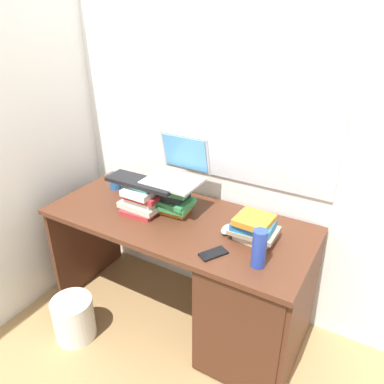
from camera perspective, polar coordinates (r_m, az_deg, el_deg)
The scene contains 14 objects.
ground_plane at distance 2.55m, azimuth -1.96°, elevation -18.10°, with size 6.00×6.00×0.00m, color #9E7A4C.
wall_back at distance 2.18m, azimuth 2.88°, elevation 13.56°, with size 6.00×0.06×2.60m.
wall_left at distance 2.49m, azimuth -21.53°, elevation 13.45°, with size 0.05×6.00×2.60m, color silver.
desk at distance 2.13m, azimuth 6.61°, elevation -14.58°, with size 1.51×0.65×0.72m.
book_stack_tall at distance 2.13m, azimuth -3.00°, elevation -0.86°, with size 0.25×0.18×0.19m.
book_stack_keyboard_riser at distance 2.16m, azimuth -7.51°, elevation -1.05°, with size 0.25×0.21×0.17m.
book_stack_side at distance 1.92m, azimuth 9.40°, elevation -5.39°, with size 0.24×0.19×0.13m.
laptop at distance 2.11m, azimuth -2.15°, elevation 3.47°, with size 0.31×0.29×0.24m.
keyboard at distance 2.11m, azimuth -7.64°, elevation 1.47°, with size 0.42×0.14×0.02m, color black.
computer_mouse at distance 1.98m, azimuth 5.43°, elevation -5.65°, with size 0.06×0.10×0.04m, color #A5A8AD.
mug at distance 2.47m, azimuth -11.52°, elevation 1.59°, with size 0.11×0.08×0.10m.
water_bottle at distance 1.73m, azimuth 10.17°, elevation -8.47°, with size 0.07×0.07×0.19m, color #263FA5.
cell_phone at distance 1.82m, azimuth 3.27°, elevation -9.34°, with size 0.07×0.14×0.01m, color black.
wastebasket at distance 2.44m, azimuth -17.52°, elevation -17.85°, with size 0.24×0.24×0.27m, color silver.
Camera 1 is at (0.98, -1.52, 1.80)m, focal length 35.07 mm.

